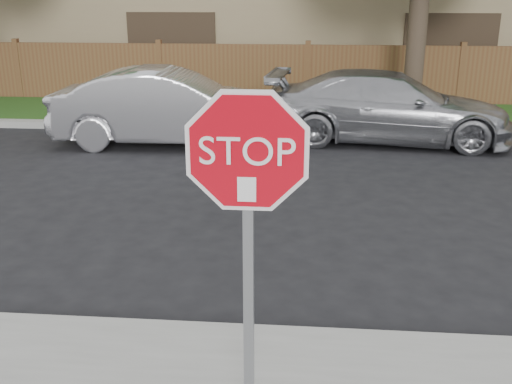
{
  "coord_description": "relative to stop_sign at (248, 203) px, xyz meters",
  "views": [
    {
      "loc": [
        0.03,
        -4.8,
        3.04
      ],
      "look_at": [
        -0.31,
        -0.9,
        1.7
      ],
      "focal_mm": 42.0,
      "sensor_mm": 36.0,
      "label": 1
    }
  ],
  "objects": [
    {
      "name": "ground",
      "position": [
        0.31,
        1.48,
        -1.83
      ],
      "size": [
        90.0,
        90.0,
        0.0
      ],
      "primitive_type": "plane",
      "color": "black",
      "rests_on": "ground"
    },
    {
      "name": "stop_sign",
      "position": [
        0.0,
        0.0,
        0.0
      ],
      "size": [
        1.01,
        0.13,
        2.55
      ],
      "color": "gray",
      "rests_on": "sidewalk_near"
    },
    {
      "name": "far_curb",
      "position": [
        0.31,
        9.63,
        -1.75
      ],
      "size": [
        70.0,
        0.3,
        0.15
      ],
      "primitive_type": "cube",
      "color": "gray",
      "rests_on": "ground"
    },
    {
      "name": "fence",
      "position": [
        0.31,
        12.88,
        -1.03
      ],
      "size": [
        70.0,
        0.12,
        1.6
      ],
      "primitive_type": "cube",
      "color": "brown",
      "rests_on": "ground"
    },
    {
      "name": "sedan_left",
      "position": [
        -2.4,
        8.36,
        -1.07
      ],
      "size": [
        4.65,
        1.75,
        1.51
      ],
      "primitive_type": "imported",
      "rotation": [
        0.0,
        0.0,
        1.6
      ],
      "color": "silver",
      "rests_on": "ground"
    },
    {
      "name": "sedan_right",
      "position": [
        1.99,
        9.01,
        -1.11
      ],
      "size": [
        5.1,
        2.48,
        1.43
      ],
      "primitive_type": "imported",
      "rotation": [
        0.0,
        0.0,
        1.47
      ],
      "color": "#A6A7AD",
      "rests_on": "ground"
    },
    {
      "name": "grass_strip",
      "position": [
        0.31,
        11.28,
        -1.77
      ],
      "size": [
        70.0,
        3.0,
        0.12
      ],
      "primitive_type": "cube",
      "color": "#1E4714",
      "rests_on": "ground"
    }
  ]
}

